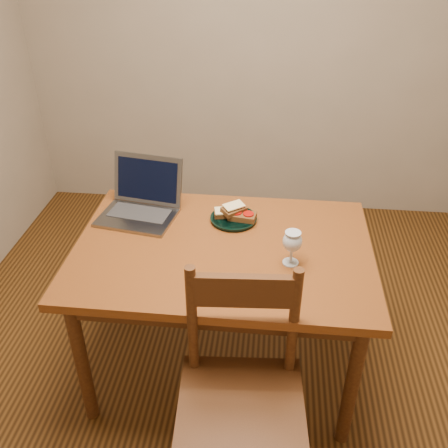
# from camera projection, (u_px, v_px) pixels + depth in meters

# --- Properties ---
(floor) EXTENTS (3.20, 3.20, 0.02)m
(floor) POSITION_uv_depth(u_px,v_px,m) (232.00, 354.00, 2.65)
(floor) COLOR black
(floor) RESTS_ON ground
(back_wall) EXTENTS (3.20, 0.02, 2.60)m
(back_wall) POSITION_uv_depth(u_px,v_px,m) (256.00, 31.00, 3.28)
(back_wall) COLOR gray
(back_wall) RESTS_ON floor
(table) EXTENTS (1.30, 0.90, 0.74)m
(table) POSITION_uv_depth(u_px,v_px,m) (223.00, 262.00, 2.23)
(table) COLOR #54260E
(table) RESTS_ON floor
(chair) EXTENTS (0.49, 0.47, 0.49)m
(chair) POSITION_uv_depth(u_px,v_px,m) (241.00, 390.00, 1.80)
(chair) COLOR #35180B
(chair) RESTS_ON floor
(plate) EXTENTS (0.22, 0.22, 0.02)m
(plate) POSITION_uv_depth(u_px,v_px,m) (234.00, 219.00, 2.36)
(plate) COLOR black
(plate) RESTS_ON table
(sandwich_cheese) EXTENTS (0.12, 0.08, 0.03)m
(sandwich_cheese) POSITION_uv_depth(u_px,v_px,m) (226.00, 212.00, 2.36)
(sandwich_cheese) COLOR #381E0C
(sandwich_cheese) RESTS_ON plate
(sandwich_tomato) EXTENTS (0.14, 0.09, 0.04)m
(sandwich_tomato) POSITION_uv_depth(u_px,v_px,m) (242.00, 215.00, 2.33)
(sandwich_tomato) COLOR #381E0C
(sandwich_tomato) RESTS_ON plate
(sandwich_top) EXTENTS (0.13, 0.12, 0.03)m
(sandwich_top) POSITION_uv_depth(u_px,v_px,m) (234.00, 209.00, 2.33)
(sandwich_top) COLOR #381E0C
(sandwich_top) RESTS_ON plate
(milk_glass) EXTENTS (0.08, 0.08, 0.16)m
(milk_glass) POSITION_uv_depth(u_px,v_px,m) (292.00, 248.00, 2.04)
(milk_glass) COLOR white
(milk_glass) RESTS_ON table
(laptop) EXTENTS (0.40, 0.37, 0.25)m
(laptop) POSITION_uv_depth(u_px,v_px,m) (142.00, 199.00, 2.40)
(laptop) COLOR slate
(laptop) RESTS_ON table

